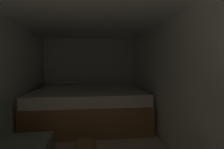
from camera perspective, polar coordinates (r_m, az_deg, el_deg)
name	(u,v)px	position (r m, az deg, el deg)	size (l,w,h in m)	color
wall_back	(89,75)	(4.94, -7.30, -0.09)	(2.53, 0.05, 1.99)	silver
wall_right	(178,86)	(2.59, 20.57, -3.52)	(0.05, 5.24, 1.99)	silver
ceiling_slab	(86,7)	(2.40, -8.33, 20.82)	(2.53, 5.24, 0.05)	white
bed	(89,105)	(4.01, -7.47, -9.88)	(2.31, 1.92, 0.90)	olive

